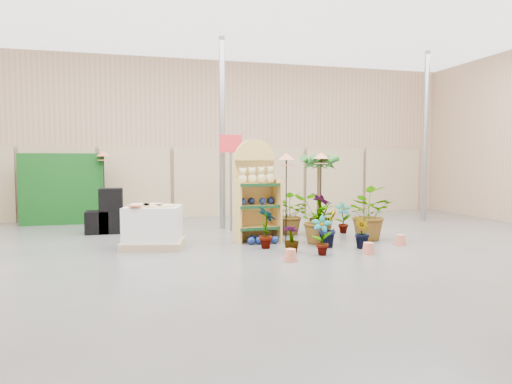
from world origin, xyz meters
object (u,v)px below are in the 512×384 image
pallet_stack (153,227)px  display_shelf (255,194)px  potted_plant_2 (316,219)px  bird_table_front (286,159)px

pallet_stack → display_shelf: bearing=19.8°
display_shelf → potted_plant_2: size_ratio=2.18×
pallet_stack → potted_plant_2: 3.12m
display_shelf → potted_plant_2: 1.33m
bird_table_front → potted_plant_2: 1.33m
pallet_stack → potted_plant_2: (3.09, -0.38, 0.08)m
display_shelf → bird_table_front: (0.57, -0.26, 0.70)m
display_shelf → pallet_stack: 2.14m
display_shelf → bird_table_front: bearing=-29.9°
bird_table_front → display_shelf: bearing=155.2°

